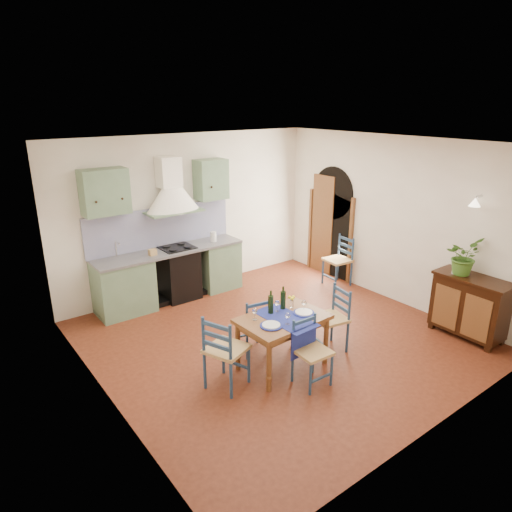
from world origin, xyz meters
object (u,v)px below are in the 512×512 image
Objects in this scene: dining_table at (283,323)px; chair_near at (311,351)px; sideboard at (470,305)px; potted_plant at (463,256)px.

chair_near is at bearing -86.10° from dining_table.
sideboard is (2.66, -0.54, 0.07)m from chair_near.
potted_plant is at bearing 97.38° from sideboard.
dining_table is 0.52m from chair_near.
chair_near is 2.76m from potted_plant.
dining_table is 2.10× the size of potted_plant.
dining_table is at bearing 159.22° from sideboard.
sideboard is at bearing -20.78° from dining_table.
dining_table is 2.88m from sideboard.
potted_plant is at bearing -17.25° from dining_table.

